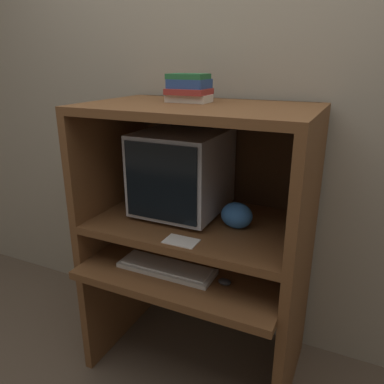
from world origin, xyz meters
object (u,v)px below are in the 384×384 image
keyboard (167,268)px  mouse (225,282)px  book_stack (189,88)px  snack_bag (237,215)px  crt_monitor (182,171)px

keyboard → mouse: same height
keyboard → book_stack: 0.81m
keyboard → snack_bag: 0.39m
crt_monitor → keyboard: (0.04, -0.24, -0.38)m
keyboard → snack_bag: size_ratio=3.12×
keyboard → mouse: (0.27, 0.01, 0.00)m
crt_monitor → keyboard: bearing=-81.0°
crt_monitor → mouse: crt_monitor is taller
mouse → snack_bag: snack_bag is taller
keyboard → mouse: 0.27m
mouse → keyboard: bearing=-178.9°
book_stack → keyboard: bearing=-87.2°
crt_monitor → mouse: bearing=-37.2°
snack_bag → mouse: bearing=-85.1°
snack_bag → crt_monitor: bearing=167.5°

